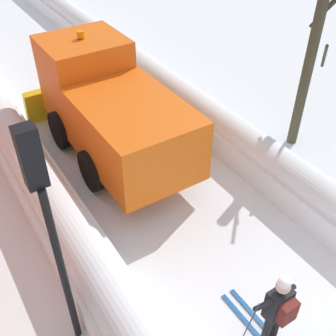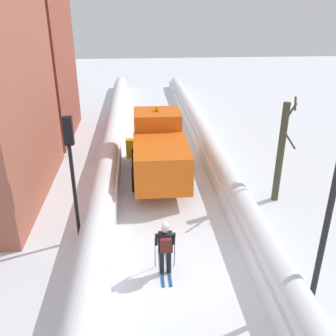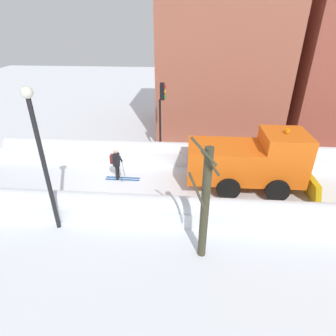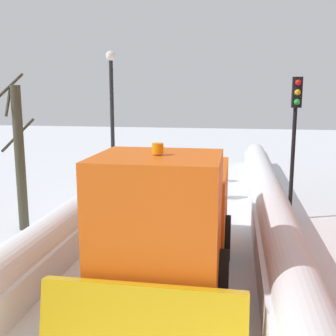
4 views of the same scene
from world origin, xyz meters
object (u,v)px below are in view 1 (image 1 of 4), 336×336
traffic_light_pole (45,209)px  bare_tree_near (307,75)px  plow_truck (109,107)px  skier (277,308)px

traffic_light_pole → bare_tree_near: bare_tree_near is taller
bare_tree_near → traffic_light_pole: bearing=-164.5°
plow_truck → skier: (-0.25, -6.66, -0.48)m
skier → traffic_light_pole: traffic_light_pole is taller
skier → bare_tree_near: (4.98, 4.24, 1.17)m
skier → traffic_light_pole: (-2.84, 2.07, 2.09)m
traffic_light_pole → skier: bearing=-36.1°
traffic_light_pole → bare_tree_near: 8.17m
plow_truck → traffic_light_pole: bearing=-123.9°
plow_truck → skier: size_ratio=3.31×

